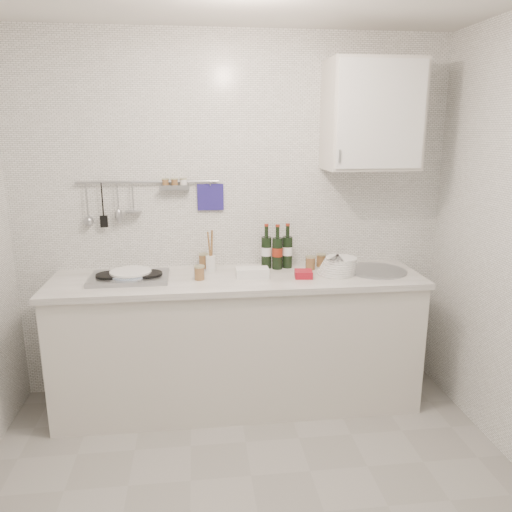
# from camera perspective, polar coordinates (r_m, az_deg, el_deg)

# --- Properties ---
(back_wall) EXTENTS (3.00, 0.02, 2.50)m
(back_wall) POSITION_cam_1_polar(r_m,az_deg,el_deg) (3.51, -2.56, 4.23)
(back_wall) COLOR silver
(back_wall) RESTS_ON floor
(counter) EXTENTS (2.44, 0.64, 0.96)m
(counter) POSITION_cam_1_polar(r_m,az_deg,el_deg) (3.47, -1.92, -10.05)
(counter) COLOR beige
(counter) RESTS_ON floor
(wall_rail) EXTENTS (0.98, 0.09, 0.34)m
(wall_rail) POSITION_cam_1_polar(r_m,az_deg,el_deg) (3.46, -12.51, 6.70)
(wall_rail) COLOR #93969B
(wall_rail) RESTS_ON back_wall
(wall_cabinet) EXTENTS (0.60, 0.38, 0.70)m
(wall_cabinet) POSITION_cam_1_polar(r_m,az_deg,el_deg) (3.47, 13.10, 15.37)
(wall_cabinet) COLOR beige
(wall_cabinet) RESTS_ON back_wall
(plate_stack_hob) EXTENTS (0.29, 0.29, 0.06)m
(plate_stack_hob) POSITION_cam_1_polar(r_m,az_deg,el_deg) (3.32, -14.31, -2.15)
(plate_stack_hob) COLOR #466B9F
(plate_stack_hob) RESTS_ON counter
(plate_stack_sink) EXTENTS (0.27, 0.26, 0.11)m
(plate_stack_sink) POSITION_cam_1_polar(r_m,az_deg,el_deg) (3.40, 9.40, -1.12)
(plate_stack_sink) COLOR white
(plate_stack_sink) RESTS_ON counter
(wine_bottles) EXTENTS (0.22, 0.10, 0.31)m
(wine_bottles) POSITION_cam_1_polar(r_m,az_deg,el_deg) (3.46, 2.42, 1.10)
(wine_bottles) COLOR black
(wine_bottles) RESTS_ON counter
(butter_dish) EXTENTS (0.21, 0.11, 0.06)m
(butter_dish) POSITION_cam_1_polar(r_m,az_deg,el_deg) (3.26, -0.43, -1.92)
(butter_dish) COLOR white
(butter_dish) RESTS_ON counter
(strawberry_punnet) EXTENTS (0.12, 0.12, 0.05)m
(strawberry_punnet) POSITION_cam_1_polar(r_m,az_deg,el_deg) (3.28, 5.45, -2.06)
(strawberry_punnet) COLOR #B21327
(strawberry_punnet) RESTS_ON counter
(utensil_crock) EXTENTS (0.07, 0.07, 0.29)m
(utensil_crock) POSITION_cam_1_polar(r_m,az_deg,el_deg) (3.42, -5.18, -0.60)
(utensil_crock) COLOR white
(utensil_crock) RESTS_ON counter
(jar_a) EXTENTS (0.07, 0.07, 0.10)m
(jar_a) POSITION_cam_1_polar(r_m,az_deg,el_deg) (3.50, -5.98, -0.54)
(jar_a) COLOR brown
(jar_a) RESTS_ON counter
(jar_b) EXTENTS (0.07, 0.07, 0.09)m
(jar_b) POSITION_cam_1_polar(r_m,az_deg,el_deg) (3.56, 7.43, -0.45)
(jar_b) COLOR brown
(jar_b) RESTS_ON counter
(jar_c) EXTENTS (0.07, 0.07, 0.09)m
(jar_c) POSITION_cam_1_polar(r_m,az_deg,el_deg) (3.47, 6.23, -0.77)
(jar_c) COLOR brown
(jar_c) RESTS_ON counter
(jar_d) EXTENTS (0.07, 0.07, 0.09)m
(jar_d) POSITION_cam_1_polar(r_m,az_deg,el_deg) (3.23, -6.49, -1.89)
(jar_d) COLOR brown
(jar_d) RESTS_ON counter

